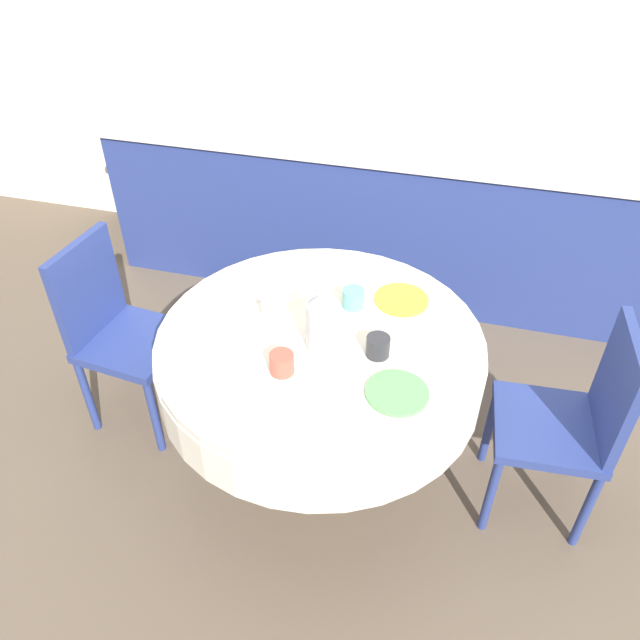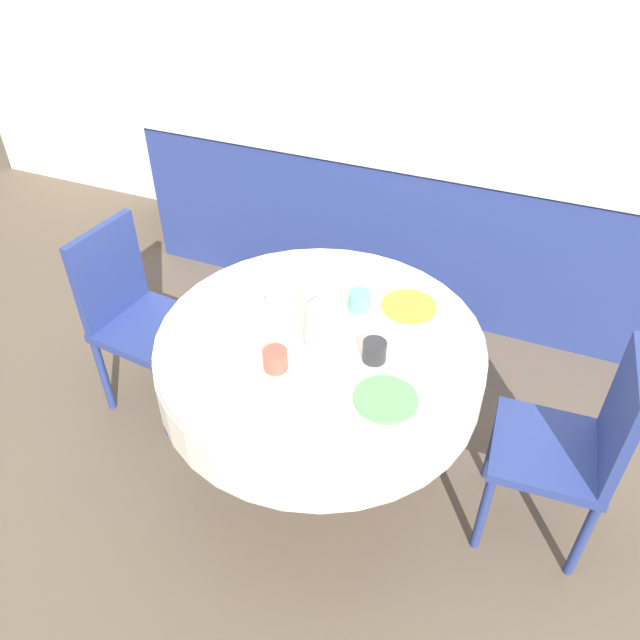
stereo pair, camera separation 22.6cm
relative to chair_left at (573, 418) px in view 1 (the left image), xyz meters
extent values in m
plane|color=brown|center=(-0.95, -0.06, -0.51)|extent=(12.00, 12.00, 0.00)
cube|color=silver|center=(-0.95, 1.78, 0.79)|extent=(7.00, 0.05, 2.60)
cube|color=navy|center=(-0.95, 1.45, -0.08)|extent=(3.20, 0.60, 0.87)
cube|color=beige|center=(-0.95, 1.45, 0.38)|extent=(3.24, 0.64, 0.04)
cylinder|color=brown|center=(-0.95, -0.06, -0.49)|extent=(0.44, 0.44, 0.04)
cylinder|color=brown|center=(-0.95, -0.06, -0.22)|extent=(0.11, 0.11, 0.49)
cylinder|color=silver|center=(-0.95, -0.06, 0.12)|extent=(1.23, 1.23, 0.18)
cylinder|color=silver|center=(-0.95, -0.06, 0.22)|extent=(1.22, 1.22, 0.03)
cube|color=navy|center=(-0.08, 0.00, -0.07)|extent=(0.43, 0.43, 0.04)
cube|color=navy|center=(0.11, 0.01, 0.18)|extent=(0.06, 0.38, 0.45)
cylinder|color=navy|center=(-0.24, -0.19, -0.30)|extent=(0.04, 0.04, 0.42)
cylinder|color=navy|center=(-0.26, 0.16, -0.30)|extent=(0.04, 0.04, 0.42)
cylinder|color=navy|center=(0.11, -0.17, -0.30)|extent=(0.04, 0.04, 0.42)
cylinder|color=navy|center=(0.09, 0.18, -0.30)|extent=(0.04, 0.04, 0.42)
cube|color=navy|center=(-1.83, 0.03, -0.07)|extent=(0.44, 0.44, 0.04)
cube|color=navy|center=(-2.01, 0.05, 0.18)|extent=(0.08, 0.38, 0.45)
cylinder|color=navy|center=(-1.64, 0.19, -0.30)|extent=(0.04, 0.04, 0.42)
cylinder|color=navy|center=(-1.67, -0.16, -0.30)|extent=(0.04, 0.04, 0.42)
cylinder|color=navy|center=(-1.99, 0.23, -0.30)|extent=(0.04, 0.04, 0.42)
cylinder|color=navy|center=(-2.03, -0.13, -0.30)|extent=(0.04, 0.04, 0.42)
cylinder|color=white|center=(-1.20, -0.36, 0.24)|extent=(0.21, 0.21, 0.01)
cylinder|color=#CC4C3D|center=(-1.03, -0.28, 0.27)|extent=(0.09, 0.09, 0.08)
cylinder|color=#5BA85B|center=(-0.63, -0.28, 0.24)|extent=(0.21, 0.21, 0.01)
cylinder|color=#28282D|center=(-0.73, -0.10, 0.27)|extent=(0.09, 0.09, 0.08)
cylinder|color=white|center=(-1.26, 0.19, 0.24)|extent=(0.21, 0.21, 0.01)
cylinder|color=white|center=(-1.17, 0.02, 0.27)|extent=(0.09, 0.09, 0.08)
cylinder|color=yellow|center=(-0.70, 0.24, 0.24)|extent=(0.21, 0.21, 0.01)
cylinder|color=#5BA39E|center=(-0.88, 0.15, 0.27)|extent=(0.09, 0.09, 0.08)
cylinder|color=#B2B2B7|center=(-0.94, -0.11, 0.33)|extent=(0.10, 0.10, 0.19)
cone|color=#B2B2B7|center=(-0.94, -0.11, 0.44)|extent=(0.09, 0.09, 0.04)
sphere|color=#B2B2B7|center=(-0.94, -0.11, 0.48)|extent=(0.03, 0.03, 0.03)
camera|label=1|loc=(-0.50, -1.76, 1.73)|focal=35.00mm
camera|label=2|loc=(-0.28, -1.69, 1.73)|focal=35.00mm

